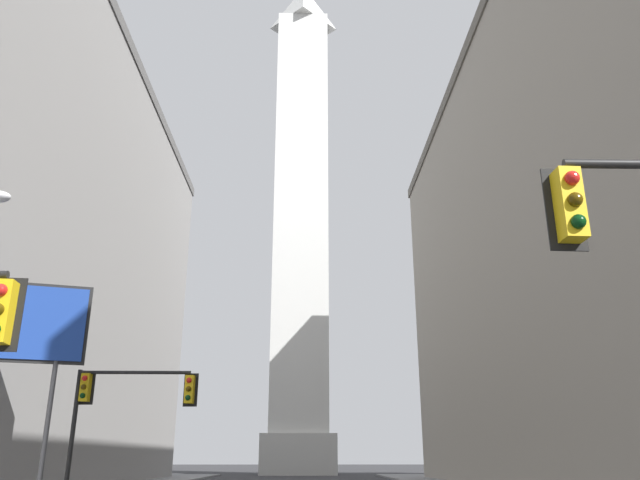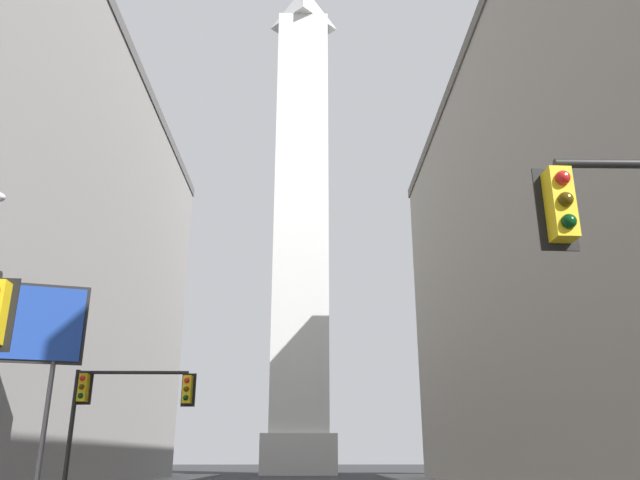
# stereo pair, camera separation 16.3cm
# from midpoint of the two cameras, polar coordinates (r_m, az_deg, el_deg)

# --- Properties ---
(obelisk) EXTENTS (8.41, 8.41, 67.40)m
(obelisk) POSITION_cam_midpoint_polar(r_m,az_deg,el_deg) (80.56, -1.63, 3.20)
(obelisk) COLOR silver
(obelisk) RESTS_ON ground_plane
(traffic_light_mid_left) EXTENTS (4.98, 0.52, 5.13)m
(traffic_light_mid_left) POSITION_cam_midpoint_polar(r_m,az_deg,el_deg) (27.02, -17.96, -13.82)
(traffic_light_mid_left) COLOR black
(traffic_light_mid_left) RESTS_ON ground_plane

